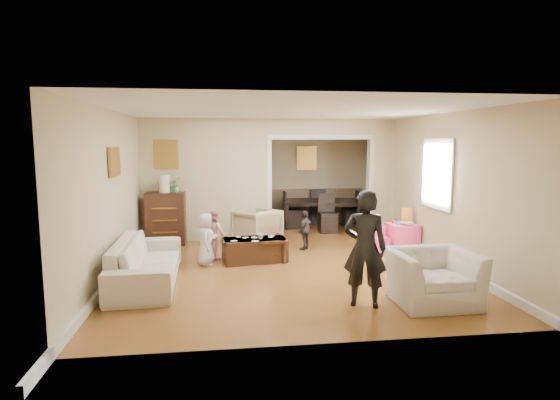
{
  "coord_description": "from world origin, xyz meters",
  "views": [
    {
      "loc": [
        -1.04,
        -7.9,
        2.11
      ],
      "look_at": [
        0.0,
        0.2,
        1.05
      ],
      "focal_mm": 28.84,
      "sensor_mm": 36.0,
      "label": 1
    }
  ],
  "objects": [
    {
      "name": "child_kneel_a",
      "position": [
        -1.34,
        -0.27,
        0.45
      ],
      "size": [
        0.3,
        0.45,
        0.9
      ],
      "primitive_type": "imported",
      "rotation": [
        0.0,
        0.0,
        1.55
      ],
      "color": "silver",
      "rests_on": "ground"
    },
    {
      "name": "armchair_front",
      "position": [
        1.67,
        -2.5,
        0.35
      ],
      "size": [
        1.09,
        0.96,
        0.69
      ],
      "primitive_type": "imported",
      "rotation": [
        0.0,
        0.0,
        0.02
      ],
      "color": "beige",
      "rests_on": "ground"
    },
    {
      "name": "partition_left",
      "position": [
        -1.38,
        1.8,
        1.3
      ],
      "size": [
        2.75,
        0.18,
        2.6
      ],
      "primitive_type": "cube",
      "color": "#C1B28D",
      "rests_on": "ground"
    },
    {
      "name": "coffee_cup",
      "position": [
        -0.39,
        -0.17,
        0.46
      ],
      "size": [
        0.12,
        0.12,
        0.1
      ],
      "primitive_type": "imported",
      "rotation": [
        0.0,
        0.0,
        0.15
      ],
      "color": "silver",
      "rests_on": "coffee_table"
    },
    {
      "name": "framed_art_sofa_wall",
      "position": [
        -2.71,
        -0.6,
        1.8
      ],
      "size": [
        0.03,
        0.55,
        0.4
      ],
      "primitive_type": "cube",
      "color": "brown"
    },
    {
      "name": "window_pane",
      "position": [
        2.73,
        -0.4,
        1.55
      ],
      "size": [
        0.03,
        0.95,
        1.1
      ],
      "primitive_type": "cube",
      "color": "white",
      "rests_on": "ground"
    },
    {
      "name": "cereal_box",
      "position": [
        2.55,
        0.46,
        0.67
      ],
      "size": [
        0.2,
        0.08,
        0.3
      ],
      "primitive_type": "cube",
      "rotation": [
        0.0,
        0.0,
        0.04
      ],
      "color": "yellow",
      "rests_on": "play_table"
    },
    {
      "name": "sofa",
      "position": [
        -2.19,
        -1.12,
        0.33
      ],
      "size": [
        0.96,
        2.29,
        0.66
      ],
      "primitive_type": "imported",
      "rotation": [
        0.0,
        0.0,
        1.6
      ],
      "color": "beige",
      "rests_on": "ground"
    },
    {
      "name": "framed_art_alcove",
      "position": [
        1.1,
        3.44,
        1.7
      ],
      "size": [
        0.45,
        0.03,
        0.55
      ],
      "primitive_type": "cube",
      "color": "brown"
    },
    {
      "name": "child_toddler",
      "position": [
        0.56,
        0.63,
        0.39
      ],
      "size": [
        0.44,
        0.47,
        0.78
      ],
      "primitive_type": "imported",
      "rotation": [
        0.0,
        0.0,
        -2.29
      ],
      "color": "black",
      "rests_on": "ground"
    },
    {
      "name": "partition_right",
      "position": [
        2.48,
        1.8,
        1.3
      ],
      "size": [
        0.55,
        0.18,
        2.6
      ],
      "primitive_type": "cube",
      "color": "#C1B28D",
      "rests_on": "ground"
    },
    {
      "name": "coffee_table",
      "position": [
        -0.49,
        -0.12,
        0.21
      ],
      "size": [
        1.17,
        0.71,
        0.41
      ],
      "primitive_type": "cube",
      "rotation": [
        0.0,
        0.0,
        0.15
      ],
      "color": "#361E11",
      "rests_on": "ground"
    },
    {
      "name": "potted_plant",
      "position": [
        -2.01,
        1.45,
        1.24
      ],
      "size": [
        0.28,
        0.24,
        0.31
      ],
      "primitive_type": "imported",
      "color": "#487A36",
      "rests_on": "dresser"
    },
    {
      "name": "play_bowl",
      "position": [
        2.48,
        0.24,
        0.54
      ],
      "size": [
        0.24,
        0.24,
        0.06
      ],
      "primitive_type": "imported",
      "rotation": [
        0.0,
        0.0,
        0.04
      ],
      "color": "silver",
      "rests_on": "play_table"
    },
    {
      "name": "toy_block",
      "position": [
        2.31,
        0.48,
        0.54
      ],
      "size": [
        0.1,
        0.09,
        0.05
      ],
      "primitive_type": "cube",
      "rotation": [
        0.0,
        0.0,
        0.38
      ],
      "color": "#B72C16",
      "rests_on": "play_table"
    },
    {
      "name": "child_kneel_b",
      "position": [
        -1.19,
        0.18,
        0.46
      ],
      "size": [
        0.52,
        0.56,
        0.91
      ],
      "primitive_type": "imported",
      "rotation": [
        0.0,
        0.0,
        2.07
      ],
      "color": "pink",
      "rests_on": "ground"
    },
    {
      "name": "framed_art_partition",
      "position": [
        -2.2,
        1.7,
        1.85
      ],
      "size": [
        0.45,
        0.03,
        0.55
      ],
      "primitive_type": "cube",
      "color": "brown",
      "rests_on": "partition_left"
    },
    {
      "name": "cyan_cup",
      "position": [
        2.33,
        0.31,
        0.56
      ],
      "size": [
        0.08,
        0.08,
        0.08
      ],
      "primitive_type": "cylinder",
      "color": "#2AD5D3",
      "rests_on": "play_table"
    },
    {
      "name": "adult_person",
      "position": [
        0.75,
        -2.48,
        0.76
      ],
      "size": [
        0.64,
        0.52,
        1.52
      ],
      "primitive_type": "imported",
      "rotation": [
        0.0,
        0.0,
        2.81
      ],
      "color": "black",
      "rests_on": "ground"
    },
    {
      "name": "craft_papers",
      "position": [
        -0.53,
        -0.1,
        0.41
      ],
      "size": [
        0.81,
        0.52,
        0.0
      ],
      "color": "white",
      "rests_on": "coffee_table"
    },
    {
      "name": "play_table",
      "position": [
        2.43,
        0.36,
        0.26
      ],
      "size": [
        0.56,
        0.56,
        0.52
      ],
      "primitive_type": "cube",
      "rotation": [
        0.0,
        0.0,
        0.04
      ],
      "color": "#F9417E",
      "rests_on": "ground"
    },
    {
      "name": "armchair_back",
      "position": [
        -0.35,
        1.2,
        0.37
      ],
      "size": [
        1.11,
        1.12,
        0.73
      ],
      "primitive_type": "imported",
      "rotation": [
        0.0,
        0.0,
        3.82
      ],
      "color": "tan",
      "rests_on": "ground"
    },
    {
      "name": "floor",
      "position": [
        0.0,
        0.0,
        0.0
      ],
      "size": [
        7.0,
        7.0,
        0.0
      ],
      "primitive_type": "plane",
      "color": "#985927",
      "rests_on": "ground"
    },
    {
      "name": "table_lamp",
      "position": [
        -2.21,
        1.45,
        1.26
      ],
      "size": [
        0.22,
        0.22,
        0.36
      ],
      "primitive_type": "cylinder",
      "color": "#F8F0CA",
      "rests_on": "dresser"
    },
    {
      "name": "dresser",
      "position": [
        -2.21,
        1.45,
        0.54
      ],
      "size": [
        0.79,
        0.44,
        1.08
      ],
      "primitive_type": "cube",
      "color": "#321A0F",
      "rests_on": "ground"
    },
    {
      "name": "dining_table",
      "position": [
        1.39,
        2.89,
        0.33
      ],
      "size": [
        2.05,
        1.35,
        0.67
      ],
      "primitive_type": "imported",
      "rotation": [
        0.0,
        0.0,
        -0.16
      ],
      "color": "black",
      "rests_on": "ground"
    },
    {
      "name": "partition_header",
      "position": [
        1.1,
        1.8,
        2.42
      ],
      "size": [
        2.22,
        0.18,
        0.35
      ],
      "primitive_type": "cube",
      "color": "#C1B28D",
      "rests_on": "partition_right"
    }
  ]
}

